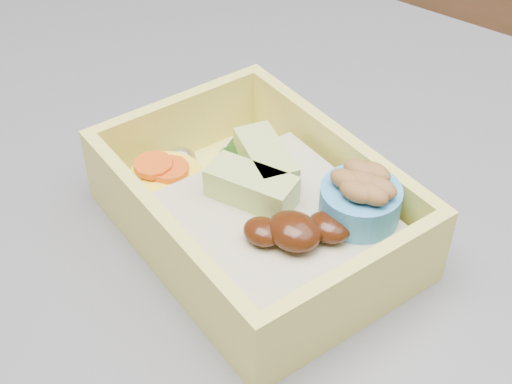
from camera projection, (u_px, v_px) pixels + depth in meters
The scene contains 1 object.
bento_box at pixel (265, 211), 0.39m from camera, with size 0.20×0.17×0.06m.
Camera 1 is at (0.09, -0.22, 1.21)m, focal length 50.00 mm.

